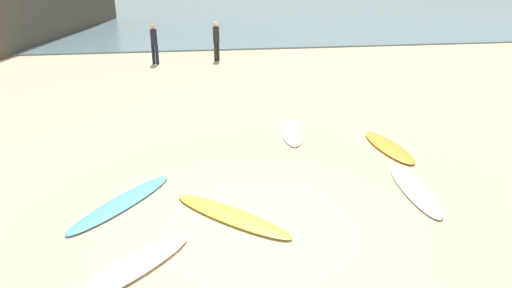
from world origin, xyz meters
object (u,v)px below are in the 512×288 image
surfboard_4 (414,189)px  beachgoer_mid (154,42)px  surfboard_0 (122,202)px  beachgoer_near (216,39)px  surfboard_2 (292,132)px  surfboard_5 (389,147)px  surfboard_3 (127,270)px  surfboard_1 (231,215)px

surfboard_4 → beachgoer_mid: size_ratio=1.32×
surfboard_0 → beachgoer_near: beachgoer_near is taller
surfboard_2 → surfboard_5: bearing=-25.0°
beachgoer_mid → surfboard_0: bearing=126.5°
surfboard_2 → surfboard_3: surfboard_3 is taller
surfboard_5 → surfboard_3: bearing=29.6°
surfboard_1 → surfboard_0: bearing=-67.3°
surfboard_0 → surfboard_3: surfboard_3 is taller
surfboard_1 → surfboard_4: (3.57, 0.45, -0.00)m
surfboard_5 → beachgoer_mid: bearing=-65.3°
surfboard_1 → beachgoer_near: size_ratio=1.42×
surfboard_1 → beachgoer_mid: size_ratio=1.43×
surfboard_2 → beachgoer_near: 9.78m
beachgoer_near → beachgoer_mid: bearing=-46.7°
surfboard_0 → surfboard_1: (1.91, -0.75, 0.01)m
surfboard_0 → surfboard_1: bearing=16.0°
beachgoer_near → beachgoer_mid: 2.71m
surfboard_1 → surfboard_5: (3.97, 2.52, 0.00)m
surfboard_3 → surfboard_0: bearing=147.2°
beachgoer_near → beachgoer_mid: size_ratio=1.01×
surfboard_4 → surfboard_5: (0.41, 2.07, 0.01)m
surfboard_1 → surfboard_3: 2.03m
surfboard_0 → surfboard_3: bearing=-43.5°
beachgoer_near → surfboard_3: bearing=27.3°
surfboard_0 → beachgoer_mid: size_ratio=1.45×
surfboard_4 → surfboard_2: bearing=-59.6°
surfboard_0 → surfboard_2: (3.86, 3.12, -0.00)m
surfboard_4 → beachgoer_near: size_ratio=1.31×
surfboard_0 → surfboard_5: size_ratio=1.19×
surfboard_2 → beachgoer_near: size_ratio=1.18×
surfboard_2 → beachgoer_near: bearing=106.3°
beachgoer_near → surfboard_2: bearing=43.6°
surfboard_1 → surfboard_2: surfboard_1 is taller
surfboard_1 → surfboard_2: size_ratio=1.20×
surfboard_1 → surfboard_4: size_ratio=1.08×
surfboard_5 → beachgoer_near: 11.52m
beachgoer_mid → surfboard_5: bearing=155.3°
surfboard_4 → beachgoer_near: 13.41m
surfboard_3 → surfboard_4: surfboard_3 is taller
beachgoer_mid → surfboard_4: bearing=149.7°
surfboard_1 → surfboard_5: 4.71m
surfboard_2 → beachgoer_near: (-1.28, 9.65, 0.93)m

